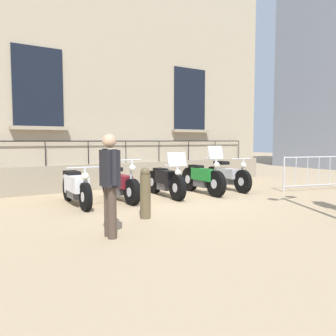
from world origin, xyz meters
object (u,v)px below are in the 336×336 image
object	(u,v)px
motorcycle_white	(76,187)
motorcycle_silver	(227,176)
motorcycle_maroon	(120,185)
bollard	(145,193)
pedestrian_walking	(110,180)
motorcycle_green	(203,178)
crowd_barrier	(313,172)
motorcycle_black	(166,181)

from	to	relation	value
motorcycle_white	motorcycle_silver	xyz separation A→B (m)	(0.04, 4.74, -0.00)
motorcycle_maroon	motorcycle_white	bearing A→B (deg)	-91.08
motorcycle_white	bollard	size ratio (longest dim) A/B	2.13
pedestrian_walking	motorcycle_white	bearing A→B (deg)	171.66
motorcycle_maroon	motorcycle_silver	world-z (taller)	motorcycle_maroon
motorcycle_green	crowd_barrier	size ratio (longest dim) A/B	0.95
motorcycle_green	motorcycle_silver	bearing A→B (deg)	100.20
motorcycle_maroon	pedestrian_walking	distance (m)	3.33
motorcycle_black	bollard	size ratio (longest dim) A/B	2.05
motorcycle_maroon	bollard	size ratio (longest dim) A/B	1.96
motorcycle_silver	bollard	xyz separation A→B (m)	(2.02, -4.05, 0.08)
crowd_barrier	motorcycle_white	bearing A→B (deg)	-102.56
motorcycle_maroon	crowd_barrier	world-z (taller)	motorcycle_maroon
motorcycle_green	crowd_barrier	distance (m)	3.54
crowd_barrier	pedestrian_walking	xyz separation A→B (m)	(1.39, -7.32, 0.35)
pedestrian_walking	motorcycle_green	bearing A→B (deg)	123.64
motorcycle_green	crowd_barrier	bearing A→B (deg)	68.66
motorcycle_silver	crowd_barrier	distance (m)	2.63
motorcycle_green	motorcycle_silver	size ratio (longest dim) A/B	0.92
motorcycle_silver	crowd_barrier	world-z (taller)	crowd_barrier
motorcycle_maroon	bollard	world-z (taller)	motorcycle_maroon
motorcycle_maroon	motorcycle_green	distance (m)	2.48
motorcycle_black	motorcycle_green	distance (m)	1.18
motorcycle_white	motorcycle_silver	bearing A→B (deg)	89.49
crowd_barrier	motorcycle_maroon	bearing A→B (deg)	-104.71
motorcycle_maroon	pedestrian_walking	xyz separation A→B (m)	(2.91, -1.55, 0.52)
motorcycle_black	motorcycle_green	bearing A→B (deg)	83.42
crowd_barrier	pedestrian_walking	world-z (taller)	pedestrian_walking
motorcycle_maroon	crowd_barrier	xyz separation A→B (m)	(1.51, 5.77, 0.17)
motorcycle_black	motorcycle_silver	xyz separation A→B (m)	(-0.07, 2.31, -0.00)
motorcycle_white	bollard	bearing A→B (deg)	18.44
crowd_barrier	bollard	world-z (taller)	crowd_barrier
motorcycle_silver	pedestrian_walking	xyz separation A→B (m)	(2.88, -5.17, 0.49)
motorcycle_green	motorcycle_white	bearing A→B (deg)	-93.94
motorcycle_silver	motorcycle_maroon	bearing A→B (deg)	-90.33
motorcycle_silver	crowd_barrier	bearing A→B (deg)	55.28
motorcycle_green	pedestrian_walking	bearing A→B (deg)	-56.36
bollard	crowd_barrier	bearing A→B (deg)	94.88
motorcycle_black	crowd_barrier	size ratio (longest dim) A/B	0.97
motorcycle_black	motorcycle_green	world-z (taller)	motorcycle_green
motorcycle_silver	motorcycle_black	bearing A→B (deg)	-88.27
crowd_barrier	bollard	bearing A→B (deg)	-85.12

